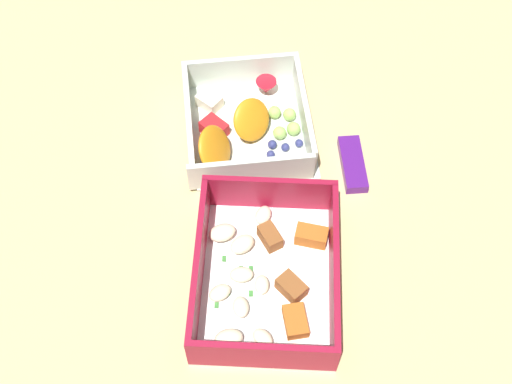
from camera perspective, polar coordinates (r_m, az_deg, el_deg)
table_surface at (r=75.85cm, az=-0.38°, el=-1.69°), size 80.00×80.00×2.00cm
pasta_container at (r=69.35cm, az=0.78°, el=-6.67°), size 18.74×14.59×5.42cm
fruit_bowl at (r=79.18cm, az=-0.91°, el=5.48°), size 16.59×15.17×5.84cm
candy_bar at (r=78.13cm, az=7.86°, el=2.26°), size 7.16×2.94×1.20cm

